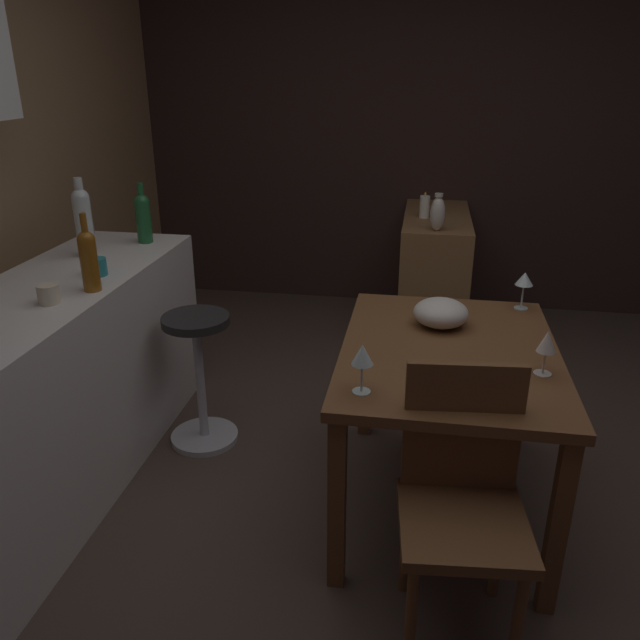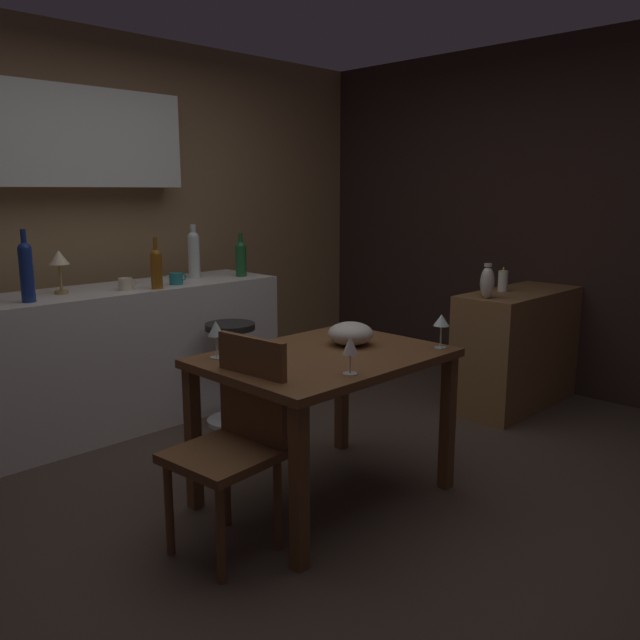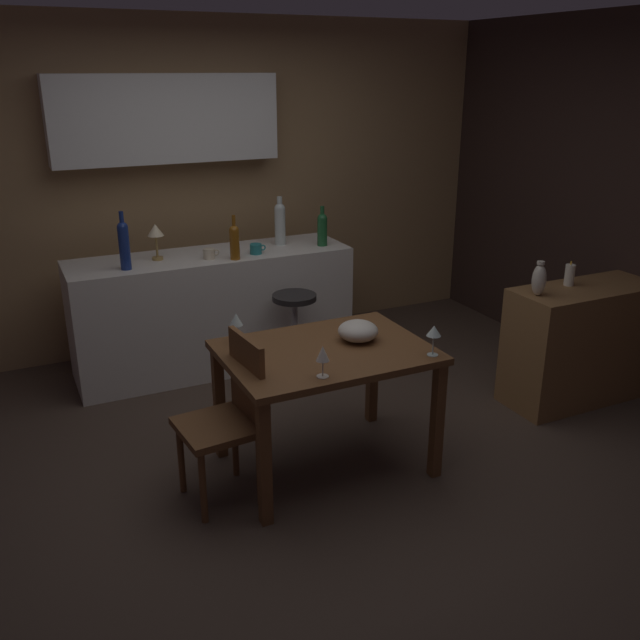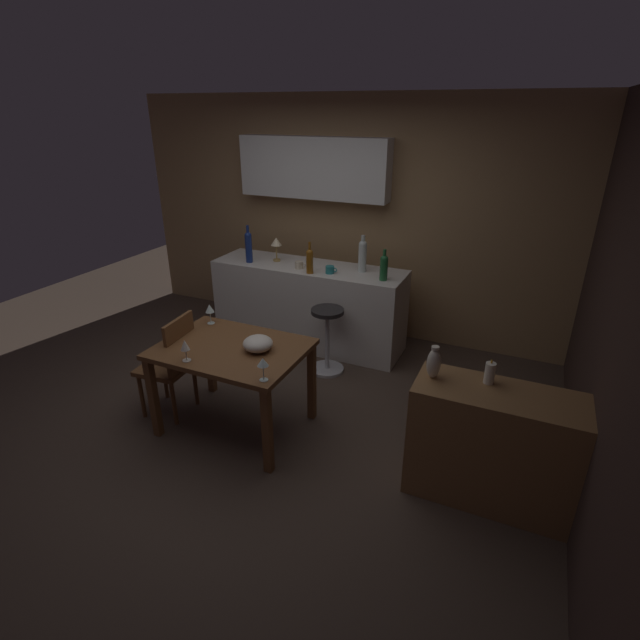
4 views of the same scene
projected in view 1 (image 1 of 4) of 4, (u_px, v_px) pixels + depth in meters
ground_plane at (388, 496)px, 2.78m from camera, size 9.00×9.00×0.00m
wall_side_right at (377, 132)px, 4.66m from camera, size 0.10×4.40×2.60m
dining_table at (448, 370)px, 2.50m from camera, size 1.14×0.84×0.74m
kitchen_counter at (46, 396)px, 2.70m from camera, size 2.10×0.60×0.90m
sideboard_cabinet at (433, 272)px, 4.43m from camera, size 1.10×0.44×0.82m
chair_near_window at (462, 496)px, 2.02m from camera, size 0.43×0.43×0.91m
bar_stool at (200, 376)px, 3.07m from camera, size 0.34×0.34×0.67m
wine_glass_left at (362, 356)px, 2.08m from camera, size 0.08×0.08×0.18m
wine_glass_right at (524, 280)px, 2.81m from camera, size 0.08×0.08×0.17m
wine_glass_center at (547, 343)px, 2.21m from camera, size 0.07×0.07×0.17m
fruit_bowl at (441, 313)px, 2.65m from camera, size 0.23×0.23×0.12m
wine_bottle_green at (143, 216)px, 3.25m from camera, size 0.08×0.08×0.31m
wine_bottle_clear at (83, 219)px, 3.01m from camera, size 0.08×0.08×0.38m
wine_bottle_amber at (89, 258)px, 2.55m from camera, size 0.07×0.07×0.32m
cup_cream at (49, 294)px, 2.46m from camera, size 0.12×0.09×0.08m
cup_teal at (97, 267)px, 2.78m from camera, size 0.12×0.09×0.08m
pillar_candle_tall at (425, 207)px, 4.16m from camera, size 0.07×0.07×0.17m
vase_ceramic_ivory at (438, 213)px, 3.82m from camera, size 0.09×0.09×0.23m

